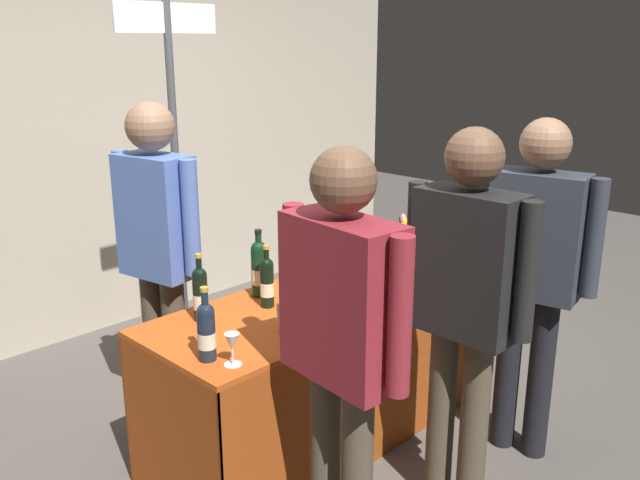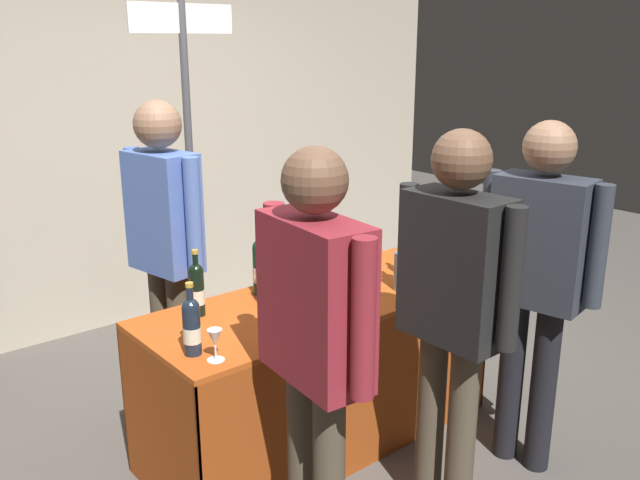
{
  "view_description": "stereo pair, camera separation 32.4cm",
  "coord_description": "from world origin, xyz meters",
  "px_view_note": "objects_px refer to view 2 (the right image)",
  "views": [
    {
      "loc": [
        -2.22,
        -2.18,
        2.0
      ],
      "look_at": [
        0.0,
        0.0,
        1.08
      ],
      "focal_mm": 37.72,
      "sensor_mm": 36.0,
      "label": 1
    },
    {
      "loc": [
        -1.98,
        -2.4,
        2.0
      ],
      "look_at": [
        0.0,
        0.0,
        1.08
      ],
      "focal_mm": 37.72,
      "sensor_mm": 36.0,
      "label": 2
    }
  ],
  "objects_px": {
    "flower_vase": "(404,264)",
    "tasting_table": "(320,342)",
    "taster_foreground_right": "(538,268)",
    "booth_signpost": "(189,157)",
    "wine_glass_mid": "(303,275)",
    "wine_glass_near_vendor": "(215,339)",
    "vendor_presenter": "(165,236)",
    "display_bottle_0": "(408,253)",
    "featured_wine_bottle": "(349,260)"
  },
  "relations": [
    {
      "from": "featured_wine_bottle",
      "to": "flower_vase",
      "type": "xyz_separation_m",
      "value": [
        0.15,
        -0.25,
        0.01
      ]
    },
    {
      "from": "wine_glass_near_vendor",
      "to": "booth_signpost",
      "type": "relative_size",
      "value": 0.06
    },
    {
      "from": "wine_glass_near_vendor",
      "to": "wine_glass_mid",
      "type": "height_order",
      "value": "wine_glass_mid"
    },
    {
      "from": "display_bottle_0",
      "to": "booth_signpost",
      "type": "height_order",
      "value": "booth_signpost"
    },
    {
      "from": "wine_glass_mid",
      "to": "booth_signpost",
      "type": "height_order",
      "value": "booth_signpost"
    },
    {
      "from": "tasting_table",
      "to": "wine_glass_near_vendor",
      "type": "height_order",
      "value": "wine_glass_near_vendor"
    },
    {
      "from": "flower_vase",
      "to": "booth_signpost",
      "type": "bearing_deg",
      "value": 116.12
    },
    {
      "from": "featured_wine_bottle",
      "to": "vendor_presenter",
      "type": "height_order",
      "value": "vendor_presenter"
    },
    {
      "from": "display_bottle_0",
      "to": "vendor_presenter",
      "type": "relative_size",
      "value": 0.19
    },
    {
      "from": "tasting_table",
      "to": "featured_wine_bottle",
      "type": "height_order",
      "value": "featured_wine_bottle"
    },
    {
      "from": "display_bottle_0",
      "to": "booth_signpost",
      "type": "relative_size",
      "value": 0.14
    },
    {
      "from": "flower_vase",
      "to": "taster_foreground_right",
      "type": "xyz_separation_m",
      "value": [
        0.23,
        -0.62,
        0.09
      ]
    },
    {
      "from": "wine_glass_near_vendor",
      "to": "flower_vase",
      "type": "relative_size",
      "value": 0.34
    },
    {
      "from": "featured_wine_bottle",
      "to": "flower_vase",
      "type": "bearing_deg",
      "value": -59.71
    },
    {
      "from": "tasting_table",
      "to": "taster_foreground_right",
      "type": "height_order",
      "value": "taster_foreground_right"
    },
    {
      "from": "featured_wine_bottle",
      "to": "wine_glass_near_vendor",
      "type": "distance_m",
      "value": 1.06
    },
    {
      "from": "vendor_presenter",
      "to": "booth_signpost",
      "type": "relative_size",
      "value": 0.78
    },
    {
      "from": "wine_glass_near_vendor",
      "to": "flower_vase",
      "type": "height_order",
      "value": "flower_vase"
    },
    {
      "from": "featured_wine_bottle",
      "to": "wine_glass_near_vendor",
      "type": "height_order",
      "value": "featured_wine_bottle"
    },
    {
      "from": "tasting_table",
      "to": "featured_wine_bottle",
      "type": "relative_size",
      "value": 6.01
    },
    {
      "from": "vendor_presenter",
      "to": "taster_foreground_right",
      "type": "xyz_separation_m",
      "value": [
        1.12,
        -1.45,
        -0.03
      ]
    },
    {
      "from": "wine_glass_mid",
      "to": "taster_foreground_right",
      "type": "height_order",
      "value": "taster_foreground_right"
    },
    {
      "from": "wine_glass_mid",
      "to": "flower_vase",
      "type": "bearing_deg",
      "value": -34.13
    },
    {
      "from": "flower_vase",
      "to": "booth_signpost",
      "type": "height_order",
      "value": "booth_signpost"
    },
    {
      "from": "wine_glass_mid",
      "to": "flower_vase",
      "type": "height_order",
      "value": "flower_vase"
    },
    {
      "from": "tasting_table",
      "to": "wine_glass_mid",
      "type": "height_order",
      "value": "wine_glass_mid"
    },
    {
      "from": "display_bottle_0",
      "to": "taster_foreground_right",
      "type": "bearing_deg",
      "value": -84.7
    },
    {
      "from": "wine_glass_near_vendor",
      "to": "booth_signpost",
      "type": "xyz_separation_m",
      "value": [
        0.59,
        1.22,
        0.5
      ]
    },
    {
      "from": "flower_vase",
      "to": "tasting_table",
      "type": "bearing_deg",
      "value": 155.98
    },
    {
      "from": "wine_glass_mid",
      "to": "vendor_presenter",
      "type": "bearing_deg",
      "value": 130.54
    },
    {
      "from": "tasting_table",
      "to": "booth_signpost",
      "type": "relative_size",
      "value": 0.81
    },
    {
      "from": "vendor_presenter",
      "to": "featured_wine_bottle",
      "type": "bearing_deg",
      "value": 41.67
    },
    {
      "from": "wine_glass_near_vendor",
      "to": "vendor_presenter",
      "type": "bearing_deg",
      "value": 73.96
    },
    {
      "from": "display_bottle_0",
      "to": "taster_foreground_right",
      "type": "relative_size",
      "value": 0.19
    },
    {
      "from": "taster_foreground_right",
      "to": "booth_signpost",
      "type": "height_order",
      "value": "booth_signpost"
    },
    {
      "from": "display_bottle_0",
      "to": "flower_vase",
      "type": "distance_m",
      "value": 0.2
    },
    {
      "from": "display_bottle_0",
      "to": "vendor_presenter",
      "type": "height_order",
      "value": "vendor_presenter"
    },
    {
      "from": "flower_vase",
      "to": "vendor_presenter",
      "type": "bearing_deg",
      "value": 136.94
    },
    {
      "from": "taster_foreground_right",
      "to": "booth_signpost",
      "type": "bearing_deg",
      "value": 13.54
    },
    {
      "from": "featured_wine_bottle",
      "to": "flower_vase",
      "type": "distance_m",
      "value": 0.29
    },
    {
      "from": "wine_glass_mid",
      "to": "booth_signpost",
      "type": "xyz_separation_m",
      "value": [
        -0.13,
        0.85,
        0.5
      ]
    },
    {
      "from": "tasting_table",
      "to": "taster_foreground_right",
      "type": "bearing_deg",
      "value": -51.53
    },
    {
      "from": "flower_vase",
      "to": "booth_signpost",
      "type": "relative_size",
      "value": 0.17
    },
    {
      "from": "vendor_presenter",
      "to": "booth_signpost",
      "type": "height_order",
      "value": "booth_signpost"
    },
    {
      "from": "wine_glass_mid",
      "to": "flower_vase",
      "type": "xyz_separation_m",
      "value": [
        0.43,
        -0.29,
        0.04
      ]
    },
    {
      "from": "wine_glass_mid",
      "to": "taster_foreground_right",
      "type": "xyz_separation_m",
      "value": [
        0.65,
        -0.9,
        0.13
      ]
    },
    {
      "from": "display_bottle_0",
      "to": "vendor_presenter",
      "type": "distance_m",
      "value": 1.28
    },
    {
      "from": "wine_glass_mid",
      "to": "booth_signpost",
      "type": "relative_size",
      "value": 0.06
    },
    {
      "from": "taster_foreground_right",
      "to": "tasting_table",
      "type": "bearing_deg",
      "value": 27.85
    },
    {
      "from": "featured_wine_bottle",
      "to": "flower_vase",
      "type": "relative_size",
      "value": 0.78
    }
  ]
}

